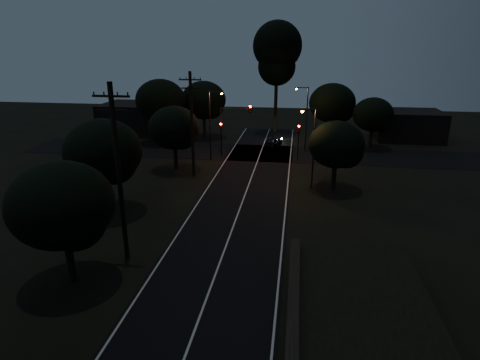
% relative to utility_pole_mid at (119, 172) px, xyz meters
% --- Properties ---
extents(road_surface, '(60.00, 70.00, 0.03)m').
position_rel_utility_pole_mid_xyz_m(road_surface, '(6.00, 16.12, -5.73)').
color(road_surface, black).
rests_on(road_surface, ground).
extents(utility_pole_mid, '(2.20, 0.30, 11.00)m').
position_rel_utility_pole_mid_xyz_m(utility_pole_mid, '(0.00, 0.00, 0.00)').
color(utility_pole_mid, black).
rests_on(utility_pole_mid, ground).
extents(utility_pole_far, '(2.20, 0.30, 10.50)m').
position_rel_utility_pole_mid_xyz_m(utility_pole_far, '(0.00, 17.00, -0.25)').
color(utility_pole_far, black).
rests_on(utility_pole_far, ground).
extents(tree_left_b, '(5.61, 5.61, 7.13)m').
position_rel_utility_pole_mid_xyz_m(tree_left_b, '(-1.80, -3.11, -1.12)').
color(tree_left_b, black).
rests_on(tree_left_b, ground).
extents(tree_left_c, '(5.99, 5.99, 7.57)m').
position_rel_utility_pole_mid_xyz_m(tree_left_c, '(-4.29, 6.88, -0.84)').
color(tree_left_c, black).
rests_on(tree_left_c, ground).
extents(tree_left_d, '(5.40, 5.40, 6.85)m').
position_rel_utility_pole_mid_xyz_m(tree_left_d, '(-2.31, 18.89, -1.30)').
color(tree_left_d, black).
rests_on(tree_left_d, ground).
extents(tree_far_nw, '(6.35, 6.35, 8.04)m').
position_rel_utility_pole_mid_xyz_m(tree_far_nw, '(-2.78, 34.87, -0.53)').
color(tree_far_nw, black).
rests_on(tree_far_nw, ground).
extents(tree_far_w, '(6.72, 6.72, 8.57)m').
position_rel_utility_pole_mid_xyz_m(tree_far_w, '(-7.76, 30.86, -0.17)').
color(tree_far_w, black).
rests_on(tree_far_w, ground).
extents(tree_far_ne, '(6.30, 6.30, 7.97)m').
position_rel_utility_pole_mid_xyz_m(tree_far_ne, '(15.22, 34.87, -0.58)').
color(tree_far_ne, black).
rests_on(tree_far_ne, ground).
extents(tree_far_e, '(5.14, 5.14, 6.52)m').
position_rel_utility_pole_mid_xyz_m(tree_far_e, '(20.18, 31.90, -1.52)').
color(tree_far_e, black).
rests_on(tree_far_e, ground).
extents(tree_right_a, '(5.07, 5.07, 6.45)m').
position_rel_utility_pole_mid_xyz_m(tree_right_a, '(14.18, 14.90, -1.56)').
color(tree_right_a, black).
rests_on(tree_right_a, ground).
extents(tall_pine, '(7.16, 7.16, 16.27)m').
position_rel_utility_pole_mid_xyz_m(tall_pine, '(7.00, 40.00, 5.99)').
color(tall_pine, black).
rests_on(tall_pine, ground).
extents(building_left, '(10.00, 8.00, 4.40)m').
position_rel_utility_pole_mid_xyz_m(building_left, '(-14.00, 37.00, -3.54)').
color(building_left, black).
rests_on(building_left, ground).
extents(building_right, '(9.00, 7.00, 4.00)m').
position_rel_utility_pole_mid_xyz_m(building_right, '(26.00, 38.00, -3.74)').
color(building_right, black).
rests_on(building_right, ground).
extents(signal_left, '(0.28, 0.35, 4.10)m').
position_rel_utility_pole_mid_xyz_m(signal_left, '(1.40, 24.99, -2.90)').
color(signal_left, black).
rests_on(signal_left, ground).
extents(signal_right, '(0.28, 0.35, 4.10)m').
position_rel_utility_pole_mid_xyz_m(signal_right, '(10.60, 24.99, -2.90)').
color(signal_right, black).
rests_on(signal_right, ground).
extents(signal_mast, '(3.70, 0.35, 6.25)m').
position_rel_utility_pole_mid_xyz_m(signal_mast, '(3.09, 24.99, -1.40)').
color(signal_mast, black).
rests_on(signal_mast, ground).
extents(streetlight_a, '(1.66, 0.26, 8.00)m').
position_rel_utility_pole_mid_xyz_m(streetlight_a, '(0.69, 23.00, -1.10)').
color(streetlight_a, black).
rests_on(streetlight_a, ground).
extents(streetlight_b, '(1.66, 0.26, 8.00)m').
position_rel_utility_pole_mid_xyz_m(streetlight_b, '(11.31, 29.00, -1.10)').
color(streetlight_b, black).
rests_on(streetlight_b, ground).
extents(streetlight_c, '(1.46, 0.26, 7.50)m').
position_rel_utility_pole_mid_xyz_m(streetlight_c, '(11.83, 15.00, -1.39)').
color(streetlight_c, black).
rests_on(streetlight_c, ground).
extents(car, '(2.42, 4.00, 1.27)m').
position_rel_utility_pole_mid_xyz_m(car, '(7.31, 31.00, -5.10)').
color(car, black).
rests_on(car, ground).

